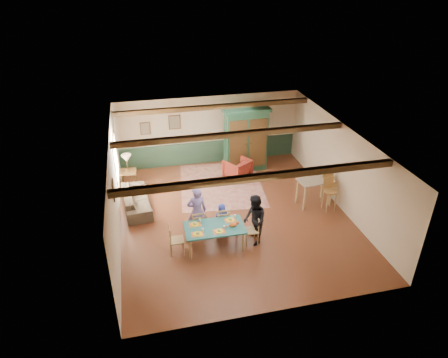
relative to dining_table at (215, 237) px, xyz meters
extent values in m
plane|color=#4D2415|center=(0.92, 1.39, -0.34)|extent=(8.00, 8.00, 0.00)
cube|color=beige|center=(0.92, 5.39, 1.01)|extent=(7.00, 0.02, 2.70)
cube|color=beige|center=(-2.58, 1.39, 1.01)|extent=(0.02, 8.00, 2.70)
cube|color=beige|center=(4.42, 1.39, 1.01)|extent=(0.02, 8.00, 2.70)
cube|color=silver|center=(0.92, 1.39, 2.36)|extent=(7.00, 8.00, 0.02)
cube|color=#1D3525|center=(0.92, 5.37, 0.11)|extent=(6.95, 0.03, 0.90)
cube|color=#31200D|center=(0.92, -0.91, 2.27)|extent=(6.95, 0.16, 0.16)
cube|color=#31200D|center=(0.92, 1.79, 2.27)|extent=(6.95, 0.16, 0.16)
cube|color=#31200D|center=(0.92, 4.39, 2.27)|extent=(6.95, 0.16, 0.16)
imported|color=#7662A9|center=(-0.35, 0.73, 0.44)|extent=(0.58, 0.38, 1.57)
imported|color=black|center=(1.14, -0.01, 0.41)|extent=(0.58, 0.74, 1.50)
imported|color=#253595|center=(0.37, 0.72, 0.12)|extent=(0.45, 0.30, 0.92)
cube|color=tan|center=(0.96, 3.42, -0.34)|extent=(3.24, 3.71, 0.01)
cube|color=#153422|center=(2.15, 4.50, 0.87)|extent=(1.74, 0.73, 2.43)
imported|color=#551511|center=(1.66, 3.82, 0.04)|extent=(1.14, 1.15, 0.77)
imported|color=#3E3427|center=(-2.05, 2.58, -0.05)|extent=(0.95, 2.09, 0.59)
camera|label=1|loc=(-1.76, -8.78, 6.74)|focal=32.00mm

